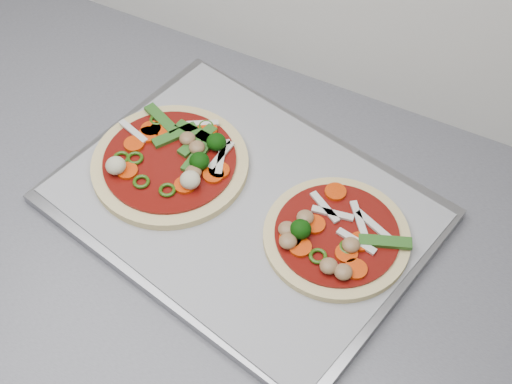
% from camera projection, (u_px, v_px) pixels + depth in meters
% --- Properties ---
extents(base_cabinet, '(3.60, 0.60, 0.86)m').
position_uv_depth(base_cabinet, '(37.00, 305.00, 1.29)').
color(base_cabinet, '#B3B3B1').
rests_on(base_cabinet, ground).
extents(baking_tray, '(0.47, 0.39, 0.01)m').
position_uv_depth(baking_tray, '(243.00, 206.00, 0.83)').
color(baking_tray, gray).
rests_on(baking_tray, countertop).
extents(parchment, '(0.45, 0.37, 0.00)m').
position_uv_depth(parchment, '(243.00, 202.00, 0.83)').
color(parchment, '#96969B').
rests_on(parchment, baking_tray).
extents(pizza_left, '(0.20, 0.20, 0.03)m').
position_uv_depth(pizza_left, '(172.00, 161.00, 0.85)').
color(pizza_left, '#E2CC87').
rests_on(pizza_left, parchment).
extents(pizza_right, '(0.21, 0.21, 0.03)m').
position_uv_depth(pizza_right, '(334.00, 237.00, 0.79)').
color(pizza_right, '#E2CC87').
rests_on(pizza_right, parchment).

